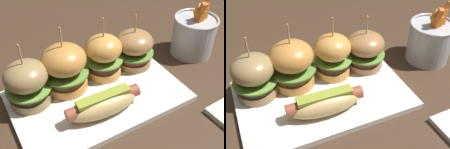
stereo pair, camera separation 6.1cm
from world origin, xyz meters
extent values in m
plane|color=#422D1E|center=(0.00, 0.00, 0.00)|extent=(3.00, 3.00, 0.00)
cube|color=white|center=(0.00, 0.00, 0.01)|extent=(0.37, 0.23, 0.01)
ellipsoid|color=tan|center=(-0.01, -0.05, 0.04)|extent=(0.15, 0.06, 0.05)
cylinder|color=brown|center=(-0.01, -0.05, 0.04)|extent=(0.16, 0.03, 0.03)
cube|color=olive|center=(-0.01, -0.05, 0.06)|extent=(0.11, 0.03, 0.01)
cylinder|color=#997C4D|center=(-0.13, 0.05, 0.02)|extent=(0.09, 0.09, 0.02)
cylinder|color=#3B2D21|center=(-0.13, 0.05, 0.04)|extent=(0.08, 0.08, 0.02)
cylinder|color=#6B9E3D|center=(-0.13, 0.05, 0.05)|extent=(0.09, 0.09, 0.00)
ellipsoid|color=#997C4D|center=(-0.13, 0.05, 0.08)|extent=(0.09, 0.09, 0.06)
cylinder|color=tan|center=(-0.13, 0.05, 0.13)|extent=(0.00, 0.00, 0.06)
cylinder|color=#CA853D|center=(-0.05, 0.06, 0.02)|extent=(0.09, 0.09, 0.02)
cylinder|color=#583819|center=(-0.05, 0.06, 0.04)|extent=(0.09, 0.09, 0.02)
cylinder|color=#609338|center=(-0.05, 0.06, 0.06)|extent=(0.10, 0.10, 0.00)
ellipsoid|color=#CA853D|center=(-0.05, 0.06, 0.09)|extent=(0.10, 0.10, 0.06)
cylinder|color=tan|center=(-0.05, 0.06, 0.14)|extent=(0.00, 0.00, 0.06)
cylinder|color=gold|center=(0.05, 0.06, 0.02)|extent=(0.08, 0.08, 0.02)
cylinder|color=#43291D|center=(0.05, 0.06, 0.04)|extent=(0.07, 0.07, 0.02)
cylinder|color=#6B9E3D|center=(0.05, 0.06, 0.06)|extent=(0.09, 0.09, 0.00)
ellipsoid|color=gold|center=(0.05, 0.06, 0.09)|extent=(0.08, 0.08, 0.06)
cylinder|color=tan|center=(0.05, 0.06, 0.13)|extent=(0.00, 0.00, 0.06)
cylinder|color=#A57345|center=(0.13, 0.05, 0.02)|extent=(0.09, 0.09, 0.02)
cylinder|color=#5C2C20|center=(0.13, 0.05, 0.04)|extent=(0.08, 0.08, 0.02)
cylinder|color=#609338|center=(0.13, 0.05, 0.05)|extent=(0.09, 0.09, 0.00)
ellipsoid|color=#A57345|center=(0.13, 0.05, 0.08)|extent=(0.09, 0.09, 0.05)
cylinder|color=tan|center=(0.13, 0.05, 0.12)|extent=(0.00, 0.00, 0.06)
cylinder|color=#B7BABF|center=(0.30, 0.03, 0.05)|extent=(0.11, 0.11, 0.10)
torus|color=#B7BABF|center=(0.30, 0.03, 0.10)|extent=(0.11, 0.11, 0.01)
cube|color=orange|center=(0.31, 0.03, 0.09)|extent=(0.02, 0.01, 0.06)
cube|color=orange|center=(0.32, 0.04, 0.10)|extent=(0.04, 0.03, 0.08)
cube|color=orange|center=(0.30, 0.03, 0.10)|extent=(0.01, 0.04, 0.09)
cube|color=orange|center=(0.33, 0.03, 0.10)|extent=(0.03, 0.03, 0.08)
cube|color=orange|center=(0.31, 0.03, 0.09)|extent=(0.04, 0.03, 0.07)
cube|color=orange|center=(0.30, 0.02, 0.10)|extent=(0.01, 0.02, 0.08)
cube|color=orange|center=(0.33, 0.05, 0.10)|extent=(0.05, 0.03, 0.09)
cube|color=orange|center=(0.31, 0.04, 0.09)|extent=(0.01, 0.03, 0.06)
camera|label=1|loc=(-0.20, -0.40, 0.44)|focal=45.32mm
camera|label=2|loc=(-0.15, -0.43, 0.44)|focal=45.32mm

